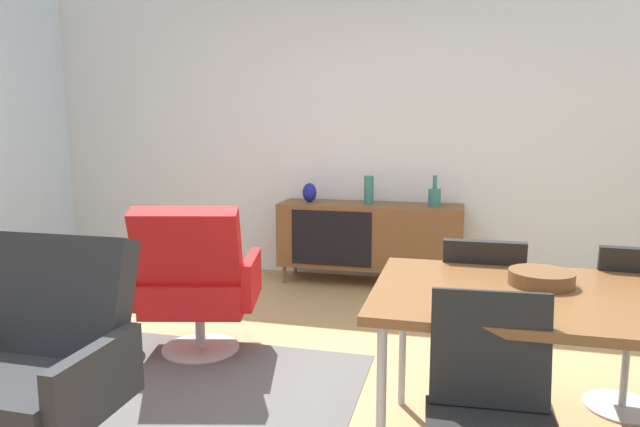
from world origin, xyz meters
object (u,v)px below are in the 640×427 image
object	(u,v)px
dining_chair_back_left	(480,310)
lounge_chair_red	(196,280)
armchair_black_shell	(35,364)
sideboard	(369,235)
vase_sculptural_dark	(434,196)
fruit_bowl	(102,258)
wooden_bowl_on_table	(541,278)
dining_chair_front_left	(491,423)
dining_table	(582,306)
side_table_round	(104,295)
vase_ceramic_small	(310,193)
vase_cobalt	(369,190)
dining_chair_back_right	(633,322)

from	to	relation	value
dining_chair_back_left	lounge_chair_red	world-z (taller)	lounge_chair_red
lounge_chair_red	armchair_black_shell	bearing A→B (deg)	-92.83
sideboard	vase_sculptural_dark	bearing A→B (deg)	0.20
vase_sculptural_dark	fruit_bowl	distance (m)	2.67
wooden_bowl_on_table	dining_chair_back_left	size ratio (longest dim) A/B	0.30
dining_chair_back_left	dining_chair_front_left	distance (m)	1.12
dining_table	dining_chair_back_left	xyz separation A→B (m)	(-0.35, 0.56, -0.23)
lounge_chair_red	side_table_round	bearing A→B (deg)	178.01
sideboard	side_table_round	size ratio (longest dim) A/B	3.08
dining_table	lounge_chair_red	xyz separation A→B (m)	(-2.00, 0.71, -0.23)
vase_ceramic_small	lounge_chair_red	xyz separation A→B (m)	(-0.22, -1.80, -0.34)
vase_sculptural_dark	wooden_bowl_on_table	distance (m)	2.46
vase_ceramic_small	dining_chair_front_left	size ratio (longest dim) A/B	0.20
sideboard	wooden_bowl_on_table	bearing A→B (deg)	-65.57
sideboard	dining_chair_back_left	world-z (taller)	dining_chair_back_left
side_table_round	fruit_bowl	distance (m)	0.24
dining_chair_back_left	fruit_bowl	xyz separation A→B (m)	(-2.31, 0.18, 0.09)
dining_chair_front_left	lounge_chair_red	bearing A→B (deg)	142.31
dining_chair_front_left	fruit_bowl	world-z (taller)	dining_chair_front_left
dining_chair_front_left	fruit_bowl	xyz separation A→B (m)	(-2.30, 1.29, 0.09)
wooden_bowl_on_table	side_table_round	distance (m)	2.63
sideboard	dining_table	bearing A→B (deg)	-63.95
armchair_black_shell	fruit_bowl	distance (m)	1.40
dining_table	lounge_chair_red	bearing A→B (deg)	160.39
vase_ceramic_small	dining_table	size ratio (longest dim) A/B	0.11
dining_chair_front_left	armchair_black_shell	world-z (taller)	armchair_black_shell
side_table_round	fruit_bowl	xyz separation A→B (m)	(0.00, -0.00, 0.24)
dining_table	side_table_round	bearing A→B (deg)	164.53
dining_chair_back_left	fruit_bowl	bearing A→B (deg)	175.63
vase_cobalt	side_table_round	size ratio (longest dim) A/B	0.47
vase_ceramic_small	fruit_bowl	xyz separation A→B (m)	(-0.88, -1.78, -0.24)
vase_cobalt	dining_table	size ratio (longest dim) A/B	0.15
vase_cobalt	vase_sculptural_dark	world-z (taller)	vase_sculptural_dark
vase_cobalt	dining_chair_front_left	size ratio (longest dim) A/B	0.29
sideboard	dining_chair_back_right	size ratio (longest dim) A/B	1.87
vase_ceramic_small	fruit_bowl	distance (m)	2.00
lounge_chair_red	dining_chair_back_right	bearing A→B (deg)	-3.74
vase_cobalt	dining_table	world-z (taller)	vase_cobalt
vase_sculptural_dark	dining_table	bearing A→B (deg)	-74.97
dining_chair_front_left	vase_cobalt	bearing A→B (deg)	106.07
dining_table	side_table_round	distance (m)	2.78
vase_cobalt	fruit_bowl	bearing A→B (deg)	-128.52
vase_cobalt	armchair_black_shell	world-z (taller)	vase_cobalt
armchair_black_shell	vase_ceramic_small	bearing A→B (deg)	84.68
dining_chair_front_left	side_table_round	world-z (taller)	dining_chair_front_left
sideboard	dining_table	xyz separation A→B (m)	(1.23, -2.51, 0.26)
sideboard	dining_chair_front_left	bearing A→B (deg)	-74.11
vase_sculptural_dark	dining_chair_front_left	bearing A→B (deg)	-84.03
wooden_bowl_on_table	side_table_round	bearing A→B (deg)	166.10
vase_sculptural_dark	vase_ceramic_small	bearing A→B (deg)	180.00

